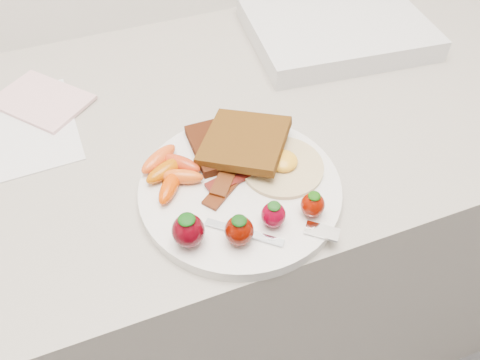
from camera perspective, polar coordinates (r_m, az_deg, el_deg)
name	(u,v)px	position (r m, az deg, el deg)	size (l,w,h in m)	color
counter	(211,266)	(1.10, -3.55, -10.46)	(2.00, 0.60, 0.90)	gray
plate	(240,189)	(0.63, 0.00, -1.14)	(0.27, 0.27, 0.02)	white
toast_lower	(227,143)	(0.67, -1.64, 4.50)	(0.10, 0.10, 0.01)	black
toast_upper	(245,141)	(0.65, 0.56, 4.77)	(0.11, 0.11, 0.01)	#4A2C06
fried_egg	(282,165)	(0.64, 5.18, 1.85)	(0.13, 0.13, 0.02)	beige
bacon_strips	(231,177)	(0.62, -1.11, 0.31)	(0.10, 0.09, 0.01)	#360803
baby_carrots	(171,170)	(0.63, -8.44, 1.16)	(0.09, 0.11, 0.02)	#B85400
strawberries	(240,223)	(0.56, -0.03, -5.23)	(0.19, 0.06, 0.05)	#4A010A
fork	(280,232)	(0.57, 4.86, -6.30)	(0.15, 0.09, 0.00)	silver
paper_sheet	(23,129)	(0.80, -24.95, 5.69)	(0.15, 0.21, 0.00)	white
notepad	(42,100)	(0.83, -23.02, 8.93)	(0.10, 0.15, 0.01)	beige
appliance	(336,28)	(0.94, 11.61, 17.72)	(0.32, 0.25, 0.04)	silver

